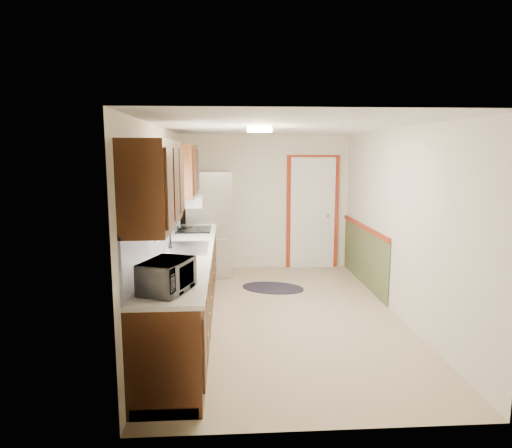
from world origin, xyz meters
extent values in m
cube|color=tan|center=(0.00, 0.00, 0.00)|extent=(3.20, 5.20, 0.12)
cube|color=white|center=(0.00, 0.00, 2.40)|extent=(3.20, 5.20, 0.12)
cube|color=silver|center=(0.00, 2.50, 1.20)|extent=(3.20, 0.10, 2.40)
cube|color=silver|center=(0.00, -2.50, 1.20)|extent=(3.20, 0.10, 2.40)
cube|color=silver|center=(-1.50, 0.00, 1.20)|extent=(0.10, 5.20, 2.40)
cube|color=silver|center=(1.50, 0.00, 1.20)|extent=(0.10, 5.20, 2.40)
cube|color=#351A0C|center=(-1.20, -0.30, 0.45)|extent=(0.60, 4.00, 0.90)
cube|color=silver|center=(-1.19, -0.30, 0.92)|extent=(0.63, 4.00, 0.04)
cube|color=#5170C6|center=(-1.49, -0.30, 1.22)|extent=(0.02, 4.00, 0.55)
cube|color=#351A0C|center=(-1.32, -1.60, 1.83)|extent=(0.35, 1.40, 0.75)
cube|color=#351A0C|center=(-1.32, 1.10, 1.83)|extent=(0.35, 1.20, 0.75)
cube|color=white|center=(-1.49, -0.20, 1.62)|extent=(0.02, 1.00, 0.90)
cube|color=#B65E22|center=(-1.44, -0.20, 1.97)|extent=(0.05, 1.12, 0.24)
cube|color=#B7B7BC|center=(-1.19, -0.20, 0.95)|extent=(0.52, 0.82, 0.02)
cube|color=white|center=(-1.27, 1.15, 1.38)|extent=(0.45, 0.60, 0.15)
cube|color=maroon|center=(0.85, 2.47, 1.00)|extent=(0.94, 0.05, 2.08)
cube|color=white|center=(0.85, 2.44, 1.00)|extent=(0.80, 0.04, 2.00)
cube|color=#474F2C|center=(1.49, 1.35, 0.45)|extent=(0.02, 2.30, 0.90)
cube|color=maroon|center=(1.48, 1.35, 0.92)|extent=(0.04, 2.30, 0.06)
cylinder|color=#FFD88C|center=(-0.30, -0.20, 2.36)|extent=(0.30, 0.30, 0.06)
imported|color=white|center=(-1.20, -1.92, 1.10)|extent=(0.42, 0.55, 0.33)
cube|color=#B7B7BC|center=(-1.02, 2.05, 0.89)|extent=(0.82, 0.78, 1.78)
cylinder|color=black|center=(-1.27, 1.66, 0.80)|extent=(0.02, 0.02, 1.24)
ellipsoid|color=black|center=(0.01, 1.17, 0.01)|extent=(1.12, 0.91, 0.01)
cube|color=black|center=(-1.19, 1.12, 0.95)|extent=(0.50, 0.60, 0.02)
camera|label=1|loc=(-0.69, -5.64, 2.10)|focal=32.00mm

